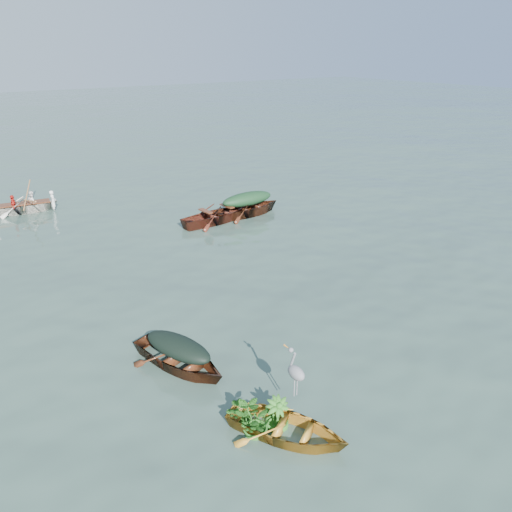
{
  "coord_description": "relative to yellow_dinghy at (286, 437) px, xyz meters",
  "views": [
    {
      "loc": [
        -7.3,
        -9.28,
        6.15
      ],
      "look_at": [
        0.3,
        1.62,
        0.5
      ],
      "focal_mm": 35.0,
      "sensor_mm": 36.0,
      "label": 1
    }
  ],
  "objects": [
    {
      "name": "dark_tarp_cover",
      "position": [
        -0.59,
        2.83,
        0.56
      ],
      "size": [
        1.12,
        1.79,
        0.4
      ],
      "primitive_type": "ellipsoid",
      "rotation": [
        0.0,
        0.0,
        0.32
      ],
      "color": "black",
      "rests_on": "dark_covered_boat"
    },
    {
      "name": "rowed_boat",
      "position": [
        -0.94,
        15.62,
        0.0
      ],
      "size": [
        3.68,
        1.62,
        0.81
      ],
      "primitive_type": "imported",
      "rotation": [
        0.0,
        0.0,
        1.41
      ],
      "color": "silver",
      "rests_on": "ground"
    },
    {
      "name": "dark_covered_boat",
      "position": [
        -0.59,
        2.83,
        0.0
      ],
      "size": [
        2.04,
        3.26,
        0.72
      ],
      "primitive_type": "imported",
      "rotation": [
        0.0,
        0.0,
        0.32
      ],
      "color": "#532D13",
      "rests_on": "ground"
    },
    {
      "name": "green_tarp_cover",
      "position": [
        6.1,
        10.25,
        0.72
      ],
      "size": [
        2.22,
        0.73,
        0.52
      ],
      "primitive_type": "ellipsoid",
      "rotation": [
        0.0,
        0.0,
        1.59
      ],
      "color": "#15351A",
      "rests_on": "green_tarp_boat"
    },
    {
      "name": "oars",
      "position": [
        -0.94,
        15.62,
        0.43
      ],
      "size": [
        1.0,
        2.66,
        0.06
      ],
      "primitive_type": null,
      "rotation": [
        0.0,
        0.0,
        1.41
      ],
      "color": "#A16C3D",
      "rests_on": "rowed_boat"
    },
    {
      "name": "dinghy_weeds",
      "position": [
        -0.27,
        0.48,
        0.64
      ],
      "size": [
        1.07,
        1.13,
        0.6
      ],
      "primitive_type": "imported",
      "rotation": [
        0.0,
        0.0,
        0.55
      ],
      "color": "#2F5F19",
      "rests_on": "yellow_dinghy"
    },
    {
      "name": "heron",
      "position": [
        0.44,
        0.33,
        0.8
      ],
      "size": [
        0.45,
        0.49,
        0.92
      ],
      "primitive_type": null,
      "rotation": [
        0.0,
        0.0,
        0.55
      ],
      "color": "gray",
      "rests_on": "yellow_dinghy"
    },
    {
      "name": "green_tarp_boat",
      "position": [
        6.1,
        10.25,
        0.0
      ],
      "size": [
        4.03,
        1.32,
        0.91
      ],
      "primitive_type": "imported",
      "rotation": [
        0.0,
        0.0,
        1.59
      ],
      "color": "#4E2712",
      "rests_on": "ground"
    },
    {
      "name": "ground",
      "position": [
        3.1,
        4.16,
        0.0
      ],
      "size": [
        140.0,
        140.0,
        0.0
      ],
      "primitive_type": "plane",
      "color": "#395146",
      "rests_on": "ground"
    },
    {
      "name": "thwart_benches",
      "position": [
        4.7,
        10.22,
        0.48
      ],
      "size": [
        2.06,
        0.91,
        0.04
      ],
      "primitive_type": null,
      "rotation": [
        0.0,
        0.0,
        1.65
      ],
      "color": "#4C2211",
      "rests_on": "open_wooden_boat"
    },
    {
      "name": "open_wooden_boat",
      "position": [
        4.7,
        10.22,
        0.0
      ],
      "size": [
        4.09,
        1.57,
        0.91
      ],
      "primitive_type": "imported",
      "rotation": [
        0.0,
        0.0,
        1.65
      ],
      "color": "#4E1B13",
      "rests_on": "ground"
    },
    {
      "name": "yellow_dinghy",
      "position": [
        0.0,
        0.0,
        0.0
      ],
      "size": [
        2.37,
        2.86,
        0.68
      ],
      "primitive_type": "imported",
      "rotation": [
        0.0,
        0.0,
        0.55
      ],
      "color": "#BA8024",
      "rests_on": "ground"
    },
    {
      "name": "rowers",
      "position": [
        -0.94,
        15.62,
        0.78
      ],
      "size": [
        2.61,
        1.34,
        0.76
      ],
      "primitive_type": "imported",
      "rotation": [
        0.0,
        0.0,
        1.41
      ],
      "color": "white",
      "rests_on": "rowed_boat"
    }
  ]
}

